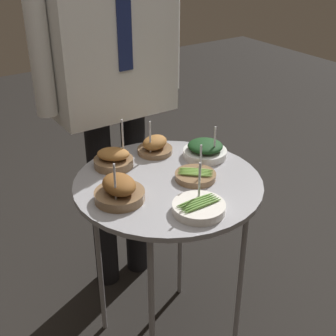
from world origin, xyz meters
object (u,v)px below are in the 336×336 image
object	(u,v)px
serving_cart	(168,196)
bowl_asparagus_back_right	(199,207)
bowl_asparagus_front_right	(195,175)
bowl_spinach_center	(205,150)
bowl_roast_mid_left	(155,146)
bowl_roast_back_left	(119,190)
waiter_figure	(111,54)
bowl_roast_front_center	(114,159)

from	to	relation	value
serving_cart	bowl_asparagus_back_right	bearing A→B (deg)	-97.22
bowl_asparagus_front_right	bowl_spinach_center	bearing A→B (deg)	41.53
bowl_roast_mid_left	bowl_asparagus_back_right	world-z (taller)	bowl_asparagus_back_right
serving_cart	bowl_roast_back_left	xyz separation A→B (m)	(-0.20, -0.02, 0.09)
bowl_asparagus_front_right	bowl_roast_back_left	world-z (taller)	bowl_roast_back_left
bowl_spinach_center	waiter_figure	distance (m)	0.52
bowl_asparagus_front_right	bowl_roast_front_center	bearing A→B (deg)	128.33
bowl_roast_front_center	bowl_roast_mid_left	bearing A→B (deg)	2.61
bowl_spinach_center	bowl_roast_mid_left	bearing A→B (deg)	136.69
bowl_roast_back_left	bowl_asparagus_back_right	world-z (taller)	bowl_roast_back_left
bowl_roast_back_left	bowl_roast_mid_left	world-z (taller)	bowl_roast_back_left
serving_cart	bowl_asparagus_front_right	world-z (taller)	bowl_asparagus_front_right
bowl_roast_back_left	bowl_roast_mid_left	xyz separation A→B (m)	(0.27, 0.22, -0.01)
bowl_asparagus_front_right	bowl_roast_mid_left	bearing A→B (deg)	91.91
serving_cart	bowl_roast_front_center	xyz separation A→B (m)	(-0.10, 0.20, 0.09)
bowl_roast_back_left	waiter_figure	world-z (taller)	waiter_figure
bowl_asparagus_back_right	bowl_spinach_center	distance (m)	0.37
bowl_asparagus_front_right	bowl_roast_mid_left	xyz separation A→B (m)	(-0.01, 0.25, 0.02)
bowl_asparagus_front_right	bowl_roast_back_left	bearing A→B (deg)	174.79
bowl_spinach_center	waiter_figure	size ratio (longest dim) A/B	0.10
bowl_asparagus_front_right	waiter_figure	world-z (taller)	waiter_figure
bowl_roast_front_center	bowl_spinach_center	distance (m)	0.34
waiter_figure	bowl_asparagus_back_right	bearing A→B (deg)	-95.90
waiter_figure	bowl_asparagus_front_right	bearing A→B (deg)	-85.04
bowl_roast_back_left	bowl_asparagus_front_right	bearing A→B (deg)	-5.21
bowl_roast_mid_left	bowl_spinach_center	world-z (taller)	bowl_roast_mid_left
serving_cart	bowl_asparagus_back_right	distance (m)	0.22
serving_cart	bowl_roast_mid_left	world-z (taller)	bowl_roast_mid_left
bowl_asparagus_front_right	waiter_figure	distance (m)	0.59
bowl_asparagus_front_right	bowl_roast_front_center	distance (m)	0.31
bowl_roast_front_center	waiter_figure	size ratio (longest dim) A/B	0.10
bowl_spinach_center	bowl_roast_front_center	bearing A→B (deg)	158.97
bowl_spinach_center	waiter_figure	bearing A→B (deg)	114.40
bowl_asparagus_back_right	waiter_figure	bearing A→B (deg)	84.10
bowl_roast_mid_left	bowl_spinach_center	size ratio (longest dim) A/B	0.87
bowl_roast_front_center	bowl_spinach_center	size ratio (longest dim) A/B	1.06
bowl_roast_front_center	bowl_roast_mid_left	world-z (taller)	bowl_roast_front_center
serving_cart	bowl_roast_front_center	world-z (taller)	bowl_roast_front_center
bowl_asparagus_front_right	bowl_asparagus_back_right	xyz separation A→B (m)	(-0.11, -0.17, 0.00)
bowl_roast_back_left	waiter_figure	distance (m)	0.61
serving_cart	bowl_asparagus_back_right	xyz separation A→B (m)	(-0.03, -0.21, 0.08)
bowl_roast_front_center	bowl_asparagus_back_right	size ratio (longest dim) A/B	1.06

